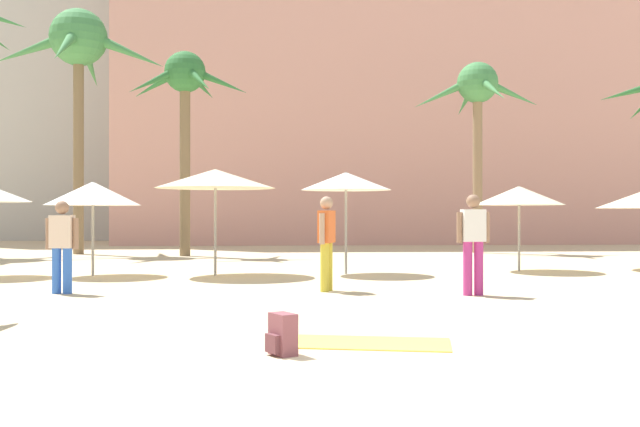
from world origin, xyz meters
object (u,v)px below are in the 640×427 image
cafe_umbrella_4 (215,179)px  person_far_left (473,240)px  cafe_umbrella_6 (346,181)px  backpack (282,335)px  palm_tree_far_right (185,91)px  beach_towel (369,343)px  cafe_umbrella_1 (93,194)px  person_mid_right (62,243)px  palm_tree_center (478,98)px  palm_tree_far_left (79,50)px  person_near_right (327,239)px  cafe_umbrella_3 (519,196)px

cafe_umbrella_4 → person_far_left: (4.81, -4.49, -1.27)m
cafe_umbrella_6 → backpack: 10.25m
palm_tree_far_right → beach_towel: (4.00, -17.21, -5.63)m
cafe_umbrella_1 → cafe_umbrella_6: size_ratio=0.90×
cafe_umbrella_1 → person_mid_right: bearing=-84.4°
person_mid_right → cafe_umbrella_6: bearing=133.7°
palm_tree_center → beach_towel: size_ratio=4.03×
cafe_umbrella_4 → beach_towel: size_ratio=1.59×
palm_tree_far_left → cafe_umbrella_4: (5.60, -9.61, -5.06)m
person_near_right → cafe_umbrella_6: bearing=102.2°
cafe_umbrella_1 → beach_towel: (5.17, -9.21, -1.89)m
person_far_left → person_near_right: 2.65m
beach_towel → person_mid_right: 7.26m
cafe_umbrella_4 → person_mid_right: size_ratio=1.68×
cafe_umbrella_1 → cafe_umbrella_3: size_ratio=0.98×
beach_towel → palm_tree_center: bearing=70.6°
person_mid_right → person_near_right: size_ratio=0.95×
backpack → person_far_left: bearing=-152.6°
palm_tree_far_left → person_mid_right: bearing=-76.7°
cafe_umbrella_6 → person_near_right: size_ratio=1.38×
backpack → person_near_right: 6.18m
palm_tree_far_right → cafe_umbrella_1: palm_tree_far_right is taller
cafe_umbrella_4 → beach_towel: 9.66m
palm_tree_center → cafe_umbrella_6: bearing=-122.1°
cafe_umbrella_1 → person_near_right: size_ratio=1.25×
cafe_umbrella_1 → person_far_left: bearing=-31.1°
cafe_umbrella_1 → backpack: size_ratio=5.18×
person_near_right → backpack: bearing=-75.2°
palm_tree_far_left → cafe_umbrella_6: (8.66, -9.39, -5.10)m
cafe_umbrella_1 → palm_tree_far_right: bearing=81.7°
cafe_umbrella_6 → cafe_umbrella_4: bearing=-175.8°
beach_towel → person_far_left: 5.31m
beach_towel → person_mid_right: bearing=131.7°
beach_towel → person_mid_right: (-4.79, 5.38, 0.90)m
cafe_umbrella_4 → person_mid_right: cafe_umbrella_4 is taller
palm_tree_far_left → cafe_umbrella_4: bearing=-59.8°
palm_tree_center → cafe_umbrella_1: bearing=-141.1°
palm_tree_far_left → beach_towel: size_ratio=5.01×
cafe_umbrella_6 → person_near_right: cafe_umbrella_6 is taller
cafe_umbrella_6 → person_mid_right: size_ratio=1.46×
palm_tree_center → cafe_umbrella_4: palm_tree_center is taller
palm_tree_center → palm_tree_far_right: 10.67m
cafe_umbrella_1 → person_mid_right: (0.38, -3.83, -0.99)m
palm_tree_far_right → person_near_right: 13.24m
cafe_umbrella_6 → backpack: (-1.66, -9.91, -2.00)m
person_mid_right → backpack: bearing=40.7°
cafe_umbrella_3 → cafe_umbrella_6: 4.47m
palm_tree_far_right → person_far_left: palm_tree_far_right is taller
cafe_umbrella_6 → palm_tree_far_right: bearing=120.8°
cafe_umbrella_6 → cafe_umbrella_3: bearing=8.1°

